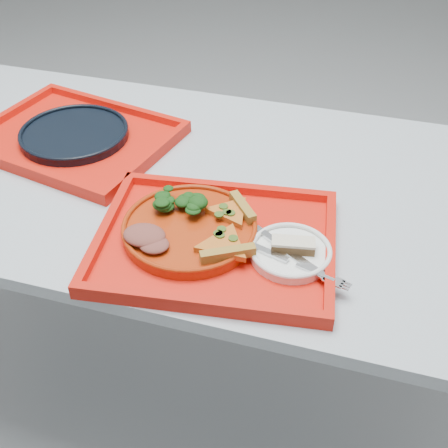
% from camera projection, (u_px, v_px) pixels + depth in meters
% --- Properties ---
extents(ground, '(10.00, 10.00, 0.00)m').
position_uv_depth(ground, '(183.00, 371.00, 1.75)').
color(ground, '#989BA1').
rests_on(ground, ground).
extents(table, '(1.60, 0.80, 0.75)m').
position_uv_depth(table, '(169.00, 198.00, 1.32)').
color(table, '#9CA4AF').
rests_on(table, ground).
extents(tray_main, '(0.49, 0.40, 0.01)m').
position_uv_depth(tray_main, '(215.00, 244.00, 1.07)').
color(tray_main, red).
rests_on(tray_main, table).
extents(tray_far, '(0.51, 0.43, 0.01)m').
position_uv_depth(tray_far, '(75.00, 140.00, 1.37)').
color(tray_far, red).
rests_on(tray_far, table).
extents(dinner_plate, '(0.26, 0.26, 0.02)m').
position_uv_depth(dinner_plate, '(190.00, 230.00, 1.08)').
color(dinner_plate, '#9B280A').
rests_on(dinner_plate, tray_main).
extents(side_plate, '(0.15, 0.15, 0.01)m').
position_uv_depth(side_plate, '(290.00, 254.00, 1.03)').
color(side_plate, white).
rests_on(side_plate, tray_main).
extents(navy_plate, '(0.26, 0.26, 0.02)m').
position_uv_depth(navy_plate, '(74.00, 135.00, 1.36)').
color(navy_plate, black).
rests_on(navy_plate, tray_far).
extents(pizza_slice_a, '(0.14, 0.15, 0.02)m').
position_uv_depth(pizza_slice_a, '(224.00, 243.00, 1.03)').
color(pizza_slice_a, gold).
rests_on(pizza_slice_a, dinner_plate).
extents(pizza_slice_b, '(0.14, 0.14, 0.02)m').
position_uv_depth(pizza_slice_b, '(231.00, 210.00, 1.10)').
color(pizza_slice_b, gold).
rests_on(pizza_slice_b, dinner_plate).
extents(salad_heap, '(0.09, 0.08, 0.04)m').
position_uv_depth(salad_heap, '(182.00, 198.00, 1.11)').
color(salad_heap, black).
rests_on(salad_heap, dinner_plate).
extents(meat_portion, '(0.08, 0.06, 0.02)m').
position_uv_depth(meat_portion, '(144.00, 235.00, 1.04)').
color(meat_portion, brown).
rests_on(meat_portion, dinner_plate).
extents(dessert_bar, '(0.08, 0.05, 0.02)m').
position_uv_depth(dessert_bar, '(293.00, 245.00, 1.03)').
color(dessert_bar, '#472F17').
rests_on(dessert_bar, side_plate).
extents(knife, '(0.16, 0.11, 0.01)m').
position_uv_depth(knife, '(291.00, 252.00, 1.02)').
color(knife, silver).
rests_on(knife, side_plate).
extents(fork, '(0.18, 0.07, 0.01)m').
position_uv_depth(fork, '(295.00, 264.00, 1.00)').
color(fork, silver).
rests_on(fork, side_plate).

